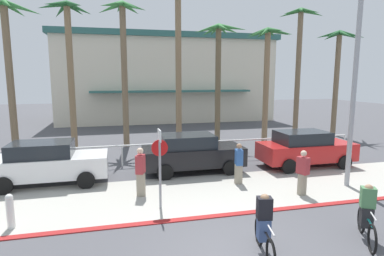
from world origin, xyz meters
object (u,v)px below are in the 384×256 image
object	(u,v)px
palm_tree_3	(178,25)
pedestrian_1	(141,174)
bollard_0	(10,211)
palm_tree_1	(69,44)
stop_sign_bike_lane	(160,157)
palm_tree_7	(338,58)
cyclist_teal_0	(367,214)
streetlight_curb	(360,74)
palm_tree_5	(267,56)
palm_tree_6	(299,46)
car_red_3	(305,148)
palm_tree_0	(7,46)
cyclist_black_1	(264,226)
pedestrian_2	(303,175)
palm_tree_4	(219,54)
car_white_1	(48,163)
car_black_2	(192,153)
pedestrian_0	(239,165)
palm_tree_2	(123,42)

from	to	relation	value
palm_tree_3	pedestrian_1	xyz separation A→B (m)	(-3.05, -8.34, -6.45)
bollard_0	palm_tree_1	bearing A→B (deg)	87.26
stop_sign_bike_lane	palm_tree_7	bearing A→B (deg)	35.87
palm_tree_7	cyclist_teal_0	size ratio (longest dim) A/B	4.64
stop_sign_bike_lane	pedestrian_1	xyz separation A→B (m)	(-0.52, 1.23, -0.86)
streetlight_curb	palm_tree_5	size ratio (longest dim) A/B	1.03
cyclist_teal_0	pedestrian_1	world-z (taller)	pedestrian_1
palm_tree_6	palm_tree_3	bearing A→B (deg)	-172.93
palm_tree_6	car_red_3	xyz separation A→B (m)	(-4.00, -7.37, -5.49)
palm_tree_0	cyclist_black_1	xyz separation A→B (m)	(8.54, -12.00, -5.05)
bollard_0	pedestrian_2	size ratio (longest dim) A/B	0.61
palm_tree_4	palm_tree_7	bearing A→B (deg)	1.97
palm_tree_4	palm_tree_6	size ratio (longest dim) A/B	0.84
palm_tree_6	palm_tree_1	bearing A→B (deg)	-177.01
palm_tree_0	palm_tree_3	xyz separation A→B (m)	(9.08, 0.83, 1.52)
streetlight_curb	car_white_1	world-z (taller)	streetlight_curb
palm_tree_0	car_white_1	size ratio (longest dim) A/B	1.83
bollard_0	car_red_3	bearing A→B (deg)	17.79
palm_tree_1	cyclist_teal_0	bearing A→B (deg)	-56.82
palm_tree_0	palm_tree_7	bearing A→B (deg)	4.26
palm_tree_3	cyclist_black_1	size ratio (longest dim) A/B	5.45
stop_sign_bike_lane	palm_tree_1	bearing A→B (deg)	110.67
bollard_0	palm_tree_0	world-z (taller)	palm_tree_0
pedestrian_2	palm_tree_0	bearing A→B (deg)	142.99
palm_tree_3	pedestrian_2	xyz separation A→B (m)	(2.54, -9.59, -6.51)
car_black_2	cyclist_teal_0	world-z (taller)	car_black_2
palm_tree_5	pedestrian_1	bearing A→B (deg)	-137.75
streetlight_curb	pedestrian_0	size ratio (longest dim) A/B	4.62
palm_tree_0	palm_tree_1	distance (m)	3.05
palm_tree_4	pedestrian_2	bearing A→B (deg)	-90.72
palm_tree_4	palm_tree_1	bearing A→B (deg)	-179.32
pedestrian_2	car_white_1	bearing A→B (deg)	159.24
palm_tree_3	car_black_2	bearing A→B (deg)	-95.78
palm_tree_7	palm_tree_5	bearing A→B (deg)	-168.84
streetlight_curb	palm_tree_0	xyz separation A→B (m)	(-13.87, 8.54, 1.47)
stop_sign_bike_lane	palm_tree_0	xyz separation A→B (m)	(-6.55, 8.75, 4.07)
palm_tree_7	palm_tree_2	bearing A→B (deg)	-178.31
palm_tree_3	palm_tree_1	bearing A→B (deg)	177.22
palm_tree_6	palm_tree_5	bearing A→B (deg)	-153.74
streetlight_curb	car_white_1	bearing A→B (deg)	164.13
palm_tree_2	palm_tree_7	bearing A→B (deg)	1.69
bollard_0	palm_tree_6	xyz separation A→B (m)	(15.55, 11.07, 5.85)
car_white_1	pedestrian_2	bearing A→B (deg)	-20.76
palm_tree_0	pedestrian_0	size ratio (longest dim) A/B	4.95
streetlight_curb	palm_tree_3	world-z (taller)	palm_tree_3
car_black_2	cyclist_black_1	xyz separation A→B (m)	(0.06, -6.93, -0.18)
palm_tree_1	pedestrian_0	bearing A→B (deg)	-49.34
palm_tree_5	car_red_3	xyz separation A→B (m)	(-0.81, -5.79, -4.65)
palm_tree_1	palm_tree_6	bearing A→B (deg)	2.99
palm_tree_6	car_white_1	distance (m)	17.78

